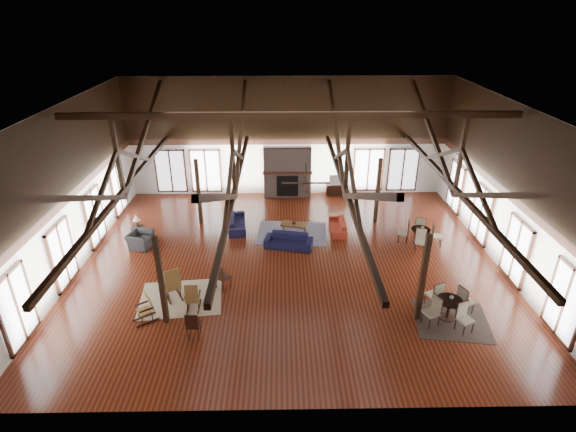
{
  "coord_description": "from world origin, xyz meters",
  "views": [
    {
      "loc": [
        -0.33,
        -15.0,
        9.21
      ],
      "look_at": [
        -0.06,
        1.0,
        1.52
      ],
      "focal_mm": 28.0,
      "sensor_mm": 36.0,
      "label": 1
    }
  ],
  "objects_px": {
    "sofa_orange": "(338,226)",
    "cafe_table_near": "(449,305)",
    "sofa_navy_front": "(289,241)",
    "armchair": "(140,239)",
    "cafe_table_far": "(420,233)",
    "tv_console": "(337,189)",
    "coffee_table": "(294,225)",
    "sofa_navy_left": "(237,222)"
  },
  "relations": [
    {
      "from": "coffee_table",
      "to": "cafe_table_far",
      "type": "height_order",
      "value": "cafe_table_far"
    },
    {
      "from": "sofa_navy_left",
      "to": "coffee_table",
      "type": "height_order",
      "value": "sofa_navy_left"
    },
    {
      "from": "sofa_navy_front",
      "to": "sofa_navy_left",
      "type": "relative_size",
      "value": 1.01
    },
    {
      "from": "sofa_orange",
      "to": "cafe_table_near",
      "type": "distance_m",
      "value": 6.73
    },
    {
      "from": "sofa_navy_front",
      "to": "armchair",
      "type": "bearing_deg",
      "value": -169.06
    },
    {
      "from": "coffee_table",
      "to": "sofa_navy_front",
      "type": "bearing_deg",
      "value": -86.9
    },
    {
      "from": "sofa_navy_left",
      "to": "cafe_table_near",
      "type": "distance_m",
      "value": 9.73
    },
    {
      "from": "sofa_navy_left",
      "to": "coffee_table",
      "type": "distance_m",
      "value": 2.59
    },
    {
      "from": "sofa_navy_left",
      "to": "tv_console",
      "type": "xyz_separation_m",
      "value": [
        4.92,
        3.8,
        -0.0
      ]
    },
    {
      "from": "sofa_navy_front",
      "to": "coffee_table",
      "type": "height_order",
      "value": "sofa_navy_front"
    },
    {
      "from": "sofa_navy_front",
      "to": "cafe_table_near",
      "type": "bearing_deg",
      "value": -30.59
    },
    {
      "from": "cafe_table_near",
      "to": "cafe_table_far",
      "type": "relative_size",
      "value": 1.03
    },
    {
      "from": "sofa_navy_left",
      "to": "cafe_table_far",
      "type": "bearing_deg",
      "value": -106.86
    },
    {
      "from": "sofa_orange",
      "to": "cafe_table_near",
      "type": "xyz_separation_m",
      "value": [
        2.81,
        -6.11,
        0.24
      ]
    },
    {
      "from": "sofa_navy_front",
      "to": "tv_console",
      "type": "bearing_deg",
      "value": 77.14
    },
    {
      "from": "sofa_navy_front",
      "to": "cafe_table_far",
      "type": "height_order",
      "value": "cafe_table_far"
    },
    {
      "from": "sofa_orange",
      "to": "armchair",
      "type": "bearing_deg",
      "value": -80.31
    },
    {
      "from": "sofa_navy_left",
      "to": "armchair",
      "type": "distance_m",
      "value": 4.16
    },
    {
      "from": "cafe_table_near",
      "to": "sofa_navy_front",
      "type": "bearing_deg",
      "value": 136.87
    },
    {
      "from": "cafe_table_near",
      "to": "tv_console",
      "type": "distance_m",
      "value": 10.52
    },
    {
      "from": "armchair",
      "to": "sofa_navy_left",
      "type": "bearing_deg",
      "value": -55.45
    },
    {
      "from": "armchair",
      "to": "cafe_table_near",
      "type": "relative_size",
      "value": 0.52
    },
    {
      "from": "sofa_navy_front",
      "to": "cafe_table_near",
      "type": "relative_size",
      "value": 1.04
    },
    {
      "from": "cafe_table_far",
      "to": "tv_console",
      "type": "height_order",
      "value": "cafe_table_far"
    },
    {
      "from": "armchair",
      "to": "tv_console",
      "type": "bearing_deg",
      "value": -46.3
    },
    {
      "from": "sofa_navy_front",
      "to": "coffee_table",
      "type": "xyz_separation_m",
      "value": [
        0.26,
        1.29,
        0.08
      ]
    },
    {
      "from": "cafe_table_near",
      "to": "cafe_table_far",
      "type": "height_order",
      "value": "cafe_table_near"
    },
    {
      "from": "armchair",
      "to": "cafe_table_far",
      "type": "xyz_separation_m",
      "value": [
        11.61,
        0.06,
        0.15
      ]
    },
    {
      "from": "armchair",
      "to": "cafe_table_far",
      "type": "height_order",
      "value": "cafe_table_far"
    },
    {
      "from": "coffee_table",
      "to": "armchair",
      "type": "bearing_deg",
      "value": -155.55
    },
    {
      "from": "tv_console",
      "to": "sofa_orange",
      "type": "bearing_deg",
      "value": -96.08
    },
    {
      "from": "sofa_navy_left",
      "to": "sofa_orange",
      "type": "bearing_deg",
      "value": -100.05
    },
    {
      "from": "tv_console",
      "to": "cafe_table_far",
      "type": "bearing_deg",
      "value": -61.88
    },
    {
      "from": "sofa_orange",
      "to": "coffee_table",
      "type": "distance_m",
      "value": 1.94
    },
    {
      "from": "coffee_table",
      "to": "sofa_navy_left",
      "type": "bearing_deg",
      "value": -175.94
    },
    {
      "from": "cafe_table_far",
      "to": "cafe_table_near",
      "type": "bearing_deg",
      "value": -95.54
    },
    {
      "from": "sofa_orange",
      "to": "tv_console",
      "type": "height_order",
      "value": "tv_console"
    },
    {
      "from": "cafe_table_near",
      "to": "cafe_table_far",
      "type": "bearing_deg",
      "value": 84.46
    },
    {
      "from": "armchair",
      "to": "cafe_table_far",
      "type": "relative_size",
      "value": 0.54
    },
    {
      "from": "cafe_table_far",
      "to": "coffee_table",
      "type": "bearing_deg",
      "value": 168.56
    },
    {
      "from": "sofa_navy_front",
      "to": "cafe_table_near",
      "type": "distance_m",
      "value": 6.86
    },
    {
      "from": "coffee_table",
      "to": "cafe_table_near",
      "type": "relative_size",
      "value": 0.64
    }
  ]
}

